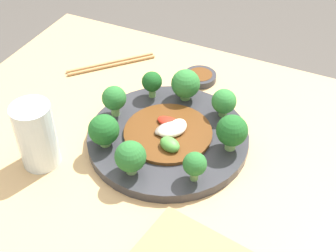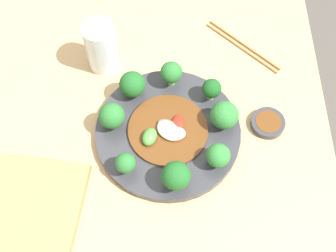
# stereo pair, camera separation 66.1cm
# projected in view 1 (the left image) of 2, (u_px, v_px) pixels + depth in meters

# --- Properties ---
(plate) EXTENTS (0.30, 0.30, 0.02)m
(plate) POSITION_uv_depth(u_px,v_px,m) (168.00, 138.00, 0.88)
(plate) COLOR #333338
(plate) RESTS_ON table
(broccoli_northeast) EXTENTS (0.05, 0.05, 0.06)m
(broccoli_northeast) POSITION_uv_depth(u_px,v_px,m) (224.00, 102.00, 0.89)
(broccoli_northeast) COLOR #70A356
(broccoli_northeast) RESTS_ON plate
(broccoli_east) EXTENTS (0.06, 0.06, 0.07)m
(broccoli_east) POSITION_uv_depth(u_px,v_px,m) (232.00, 131.00, 0.82)
(broccoli_east) COLOR #89B76B
(broccoli_east) RESTS_ON plate
(broccoli_northwest) EXTENTS (0.04, 0.04, 0.06)m
(broccoli_northwest) POSITION_uv_depth(u_px,v_px,m) (152.00, 82.00, 0.94)
(broccoli_northwest) COLOR #7AAD5B
(broccoli_northwest) RESTS_ON plate
(broccoli_north) EXTENTS (0.06, 0.06, 0.07)m
(broccoli_north) POSITION_uv_depth(u_px,v_px,m) (186.00, 84.00, 0.93)
(broccoli_north) COLOR #70A356
(broccoli_north) RESTS_ON plate
(broccoli_southwest) EXTENTS (0.06, 0.06, 0.06)m
(broccoli_southwest) POSITION_uv_depth(u_px,v_px,m) (104.00, 130.00, 0.83)
(broccoli_southwest) COLOR #7AAD5B
(broccoli_southwest) RESTS_ON plate
(broccoli_west) EXTENTS (0.05, 0.05, 0.06)m
(broccoli_west) POSITION_uv_depth(u_px,v_px,m) (114.00, 99.00, 0.89)
(broccoli_west) COLOR #7AAD5B
(broccoli_west) RESTS_ON plate
(broccoli_southeast) EXTENTS (0.04, 0.04, 0.06)m
(broccoli_southeast) POSITION_uv_depth(u_px,v_px,m) (195.00, 165.00, 0.77)
(broccoli_southeast) COLOR #7AAD5B
(broccoli_southeast) RESTS_ON plate
(broccoli_south) EXTENTS (0.05, 0.05, 0.06)m
(broccoli_south) POSITION_uv_depth(u_px,v_px,m) (131.00, 157.00, 0.78)
(broccoli_south) COLOR #89B76B
(broccoli_south) RESTS_ON plate
(stirfry_center) EXTENTS (0.17, 0.17, 0.03)m
(stirfry_center) POSITION_uv_depth(u_px,v_px,m) (169.00, 132.00, 0.87)
(stirfry_center) COLOR #5B3314
(stirfry_center) RESTS_ON plate
(drinking_glass) EXTENTS (0.07, 0.07, 0.12)m
(drinking_glass) POSITION_uv_depth(u_px,v_px,m) (36.00, 135.00, 0.81)
(drinking_glass) COLOR silver
(drinking_glass) RESTS_ON table
(chopsticks) EXTENTS (0.16, 0.16, 0.01)m
(chopsticks) POSITION_uv_depth(u_px,v_px,m) (111.00, 64.00, 1.08)
(chopsticks) COLOR #AD7F4C
(chopsticks) RESTS_ON table
(sauce_dish) EXTENTS (0.07, 0.07, 0.02)m
(sauce_dish) POSITION_uv_depth(u_px,v_px,m) (200.00, 77.00, 1.03)
(sauce_dish) COLOR #333338
(sauce_dish) RESTS_ON table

